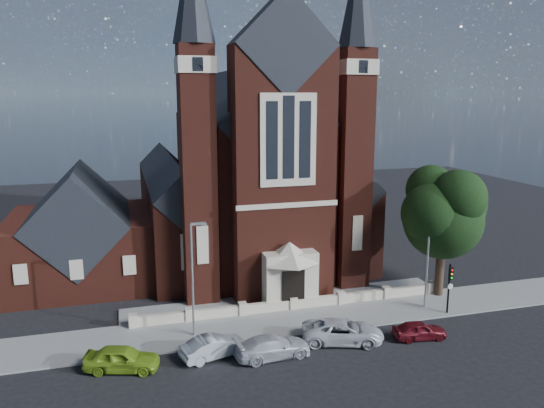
{
  "coord_description": "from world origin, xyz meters",
  "views": [
    {
      "loc": [
        -12.15,
        -30.08,
        16.44
      ],
      "look_at": [
        -0.12,
        12.0,
        7.3
      ],
      "focal_mm": 35.0,
      "sensor_mm": 36.0,
      "label": 1
    }
  ],
  "objects_px": {
    "street_tree": "(447,215)",
    "car_silver_b": "(273,347)",
    "street_lamp_left": "(193,273)",
    "traffic_signal": "(450,282)",
    "car_lime_van": "(122,359)",
    "car_white_suv": "(343,331)",
    "parish_hall": "(81,237)",
    "street_lamp_right": "(429,252)",
    "car_dark_red": "(419,330)",
    "church": "(244,175)",
    "car_silver_a": "(214,347)"
  },
  "relations": [
    {
      "from": "street_lamp_left",
      "to": "car_silver_a",
      "type": "distance_m",
      "value": 5.13
    },
    {
      "from": "street_lamp_left",
      "to": "street_lamp_right",
      "type": "distance_m",
      "value": 18.0
    },
    {
      "from": "street_tree",
      "to": "traffic_signal",
      "type": "relative_size",
      "value": 2.67
    },
    {
      "from": "street_lamp_right",
      "to": "car_lime_van",
      "type": "xyz_separation_m",
      "value": [
        -22.89,
        -3.34,
        -3.83
      ]
    },
    {
      "from": "church",
      "to": "street_lamp_right",
      "type": "bearing_deg",
      "value": -61.96
    },
    {
      "from": "church",
      "to": "street_lamp_left",
      "type": "relative_size",
      "value": 4.31
    },
    {
      "from": "street_lamp_right",
      "to": "car_dark_red",
      "type": "xyz_separation_m",
      "value": [
        -3.33,
        -4.55,
        -3.97
      ]
    },
    {
      "from": "church",
      "to": "street_lamp_left",
      "type": "bearing_deg",
      "value": -112.66
    },
    {
      "from": "parish_hall",
      "to": "car_white_suv",
      "type": "xyz_separation_m",
      "value": [
        17.52,
        -17.56,
        -3.25
      ]
    },
    {
      "from": "car_dark_red",
      "to": "church",
      "type": "bearing_deg",
      "value": 23.15
    },
    {
      "from": "parish_hall",
      "to": "car_silver_a",
      "type": "bearing_deg",
      "value": -62.86
    },
    {
      "from": "street_lamp_left",
      "to": "car_dark_red",
      "type": "xyz_separation_m",
      "value": [
        14.67,
        -4.55,
        -3.97
      ]
    },
    {
      "from": "car_silver_b",
      "to": "car_silver_a",
      "type": "bearing_deg",
      "value": 70.21
    },
    {
      "from": "traffic_signal",
      "to": "car_dark_red",
      "type": "height_order",
      "value": "traffic_signal"
    },
    {
      "from": "street_lamp_left",
      "to": "car_dark_red",
      "type": "relative_size",
      "value": 2.21
    },
    {
      "from": "parish_hall",
      "to": "street_lamp_right",
      "type": "distance_m",
      "value": 29.62
    },
    {
      "from": "parish_hall",
      "to": "car_lime_van",
      "type": "distance_m",
      "value": 17.93
    },
    {
      "from": "traffic_signal",
      "to": "car_silver_a",
      "type": "bearing_deg",
      "value": -174.71
    },
    {
      "from": "street_tree",
      "to": "car_silver_b",
      "type": "height_order",
      "value": "street_tree"
    },
    {
      "from": "car_silver_b",
      "to": "church",
      "type": "bearing_deg",
      "value": -12.6
    },
    {
      "from": "parish_hall",
      "to": "car_lime_van",
      "type": "relative_size",
      "value": 2.72
    },
    {
      "from": "street_lamp_left",
      "to": "traffic_signal",
      "type": "distance_m",
      "value": 19.08
    },
    {
      "from": "traffic_signal",
      "to": "car_lime_van",
      "type": "distance_m",
      "value": 23.93
    },
    {
      "from": "street_tree",
      "to": "car_silver_a",
      "type": "distance_m",
      "value": 21.3
    },
    {
      "from": "street_tree",
      "to": "car_silver_a",
      "type": "height_order",
      "value": "street_tree"
    },
    {
      "from": "traffic_signal",
      "to": "car_dark_red",
      "type": "bearing_deg",
      "value": -144.94
    },
    {
      "from": "parish_hall",
      "to": "street_lamp_left",
      "type": "height_order",
      "value": "parish_hall"
    },
    {
      "from": "church",
      "to": "car_silver_b",
      "type": "relative_size",
      "value": 7.15
    },
    {
      "from": "parish_hall",
      "to": "car_white_suv",
      "type": "height_order",
      "value": "parish_hall"
    },
    {
      "from": "car_lime_van",
      "to": "car_white_suv",
      "type": "height_order",
      "value": "car_lime_van"
    },
    {
      "from": "parish_hall",
      "to": "street_tree",
      "type": "xyz_separation_m",
      "value": [
        28.6,
        -12.29,
        2.95
      ]
    },
    {
      "from": "street_lamp_left",
      "to": "car_dark_red",
      "type": "height_order",
      "value": "street_lamp_left"
    },
    {
      "from": "car_silver_b",
      "to": "street_lamp_left",
      "type": "bearing_deg",
      "value": 41.51
    },
    {
      "from": "car_lime_van",
      "to": "car_silver_a",
      "type": "distance_m",
      "value": 5.64
    },
    {
      "from": "parish_hall",
      "to": "church",
      "type": "bearing_deg",
      "value": 17.16
    },
    {
      "from": "street_lamp_left",
      "to": "car_lime_van",
      "type": "bearing_deg",
      "value": -145.62
    },
    {
      "from": "traffic_signal",
      "to": "car_lime_van",
      "type": "xyz_separation_m",
      "value": [
        -23.8,
        -1.77,
        -1.82
      ]
    },
    {
      "from": "church",
      "to": "car_dark_red",
      "type": "xyz_separation_m",
      "value": [
        6.76,
        -23.49,
        -7.56
      ]
    },
    {
      "from": "car_lime_van",
      "to": "car_silver_a",
      "type": "xyz_separation_m",
      "value": [
        5.64,
        0.09,
        -0.06
      ]
    },
    {
      "from": "car_white_suv",
      "to": "church",
      "type": "bearing_deg",
      "value": 21.18
    },
    {
      "from": "street_tree",
      "to": "car_lime_van",
      "type": "distance_m",
      "value": 26.62
    },
    {
      "from": "car_white_suv",
      "to": "car_dark_red",
      "type": "xyz_separation_m",
      "value": [
        5.24,
        -0.99,
        -0.14
      ]
    },
    {
      "from": "street_lamp_left",
      "to": "traffic_signal",
      "type": "xyz_separation_m",
      "value": [
        18.91,
        -1.57,
        -2.02
      ]
    },
    {
      "from": "street_lamp_left",
      "to": "car_dark_red",
      "type": "distance_m",
      "value": 15.86
    },
    {
      "from": "church",
      "to": "street_tree",
      "type": "relative_size",
      "value": 3.26
    },
    {
      "from": "street_lamp_right",
      "to": "car_white_suv",
      "type": "xyz_separation_m",
      "value": [
        -8.57,
        -3.56,
        -3.84
      ]
    },
    {
      "from": "street_tree",
      "to": "car_dark_red",
      "type": "xyz_separation_m",
      "value": [
        -5.84,
        -6.26,
        -6.33
      ]
    },
    {
      "from": "street_lamp_right",
      "to": "car_dark_red",
      "type": "distance_m",
      "value": 6.9
    },
    {
      "from": "car_lime_van",
      "to": "car_silver_b",
      "type": "height_order",
      "value": "car_lime_van"
    },
    {
      "from": "church",
      "to": "car_white_suv",
      "type": "distance_m",
      "value": 23.75
    }
  ]
}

